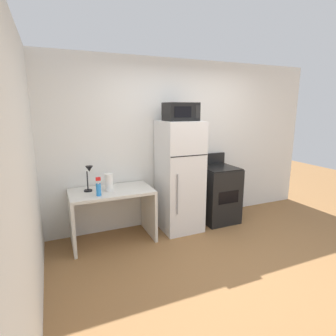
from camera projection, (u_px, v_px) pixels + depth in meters
ground_plane at (241, 268)px, 3.24m from camera, size 12.00×12.00×0.00m
wall_back_white at (180, 143)px, 4.48m from camera, size 5.00×0.10×2.60m
wall_left_brick at (19, 183)px, 2.10m from camera, size 0.10×4.00×2.60m
desk at (112, 206)px, 3.82m from camera, size 1.13×0.64×0.75m
desk_lamp at (89, 174)px, 3.67m from camera, size 0.14×0.12×0.35m
paper_towel_roll at (109, 182)px, 3.71m from camera, size 0.11×0.11×0.24m
spray_bottle at (99, 188)px, 3.51m from camera, size 0.06×0.06×0.25m
refrigerator at (179, 176)px, 4.17m from camera, size 0.59×0.65×1.68m
microwave at (181, 112)px, 3.94m from camera, size 0.46×0.35×0.26m
oven_range at (218, 194)px, 4.54m from camera, size 0.57×0.61×1.10m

